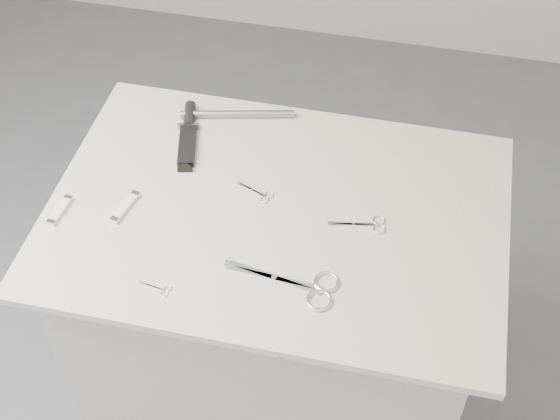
% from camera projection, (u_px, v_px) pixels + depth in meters
% --- Properties ---
extents(ground, '(4.00, 4.00, 0.01)m').
position_uv_depth(ground, '(278.00, 415.00, 2.38)').
color(ground, slate).
rests_on(ground, ground).
extents(plinth, '(0.90, 0.60, 0.90)m').
position_uv_depth(plinth, '(277.00, 331.00, 2.05)').
color(plinth, '#B3B3B1').
rests_on(plinth, ground).
extents(display_board, '(1.00, 0.70, 0.02)m').
position_uv_depth(display_board, '(277.00, 214.00, 1.71)').
color(display_board, beige).
rests_on(display_board, plinth).
extents(large_shears, '(0.24, 0.10, 0.01)m').
position_uv_depth(large_shears, '(305.00, 286.00, 1.56)').
color(large_shears, white).
rests_on(large_shears, display_board).
extents(embroidery_scissors_a, '(0.12, 0.05, 0.00)m').
position_uv_depth(embroidery_scissors_a, '(368.00, 225.00, 1.67)').
color(embroidery_scissors_a, white).
rests_on(embroidery_scissors_a, display_board).
extents(embroidery_scissors_b, '(0.09, 0.05, 0.00)m').
position_uv_depth(embroidery_scissors_b, '(260.00, 194.00, 1.74)').
color(embroidery_scissors_b, white).
rests_on(embroidery_scissors_b, display_board).
extents(tiny_scissors, '(0.07, 0.03, 0.00)m').
position_uv_depth(tiny_scissors, '(159.00, 289.00, 1.56)').
color(tiny_scissors, white).
rests_on(tiny_scissors, display_board).
extents(sheathed_knife, '(0.08, 0.22, 0.03)m').
position_uv_depth(sheathed_knife, '(188.00, 132.00, 1.86)').
color(sheathed_knife, black).
rests_on(sheathed_knife, display_board).
extents(pocket_knife_a, '(0.03, 0.09, 0.01)m').
position_uv_depth(pocket_knife_a, '(60.00, 210.00, 1.70)').
color(pocket_knife_a, white).
rests_on(pocket_knife_a, display_board).
extents(pocket_knife_b, '(0.04, 0.10, 0.01)m').
position_uv_depth(pocket_knife_b, '(125.00, 207.00, 1.70)').
color(pocket_knife_b, white).
rests_on(pocket_knife_b, display_board).
extents(metal_rail, '(0.28, 0.08, 0.02)m').
position_uv_depth(metal_rail, '(237.00, 114.00, 1.91)').
color(metal_rail, gray).
rests_on(metal_rail, display_board).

